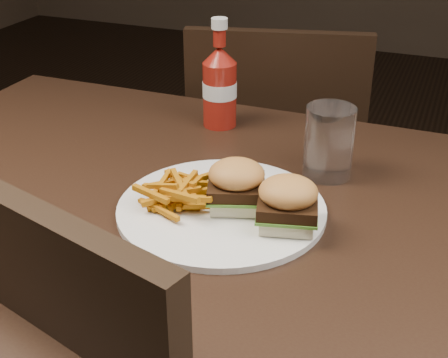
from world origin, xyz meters
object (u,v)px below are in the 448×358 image
at_px(plate, 221,209).
at_px(tumbler, 329,144).
at_px(dining_table, 198,212).
at_px(chair_far, 276,179).
at_px(ketchup_bottle, 220,95).

xyz_separation_m(plate, tumbler, (0.12, 0.17, 0.05)).
relative_size(dining_table, plate, 3.90).
height_order(plate, tumbler, tumbler).
bearing_deg(plate, chair_far, 100.00).
bearing_deg(tumbler, chair_far, 114.31).
distance_m(ketchup_bottle, tumbler, 0.27).
height_order(dining_table, tumbler, tumbler).
xyz_separation_m(dining_table, plate, (0.05, -0.02, 0.03)).
xyz_separation_m(dining_table, ketchup_bottle, (-0.08, 0.29, 0.08)).
bearing_deg(chair_far, ketchup_bottle, 76.04).
relative_size(dining_table, ketchup_bottle, 9.45).
bearing_deg(plate, dining_table, 160.47).
bearing_deg(dining_table, tumbler, 44.36).
bearing_deg(chair_far, tumbler, 100.34).
height_order(ketchup_bottle, tumbler, ketchup_bottle).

